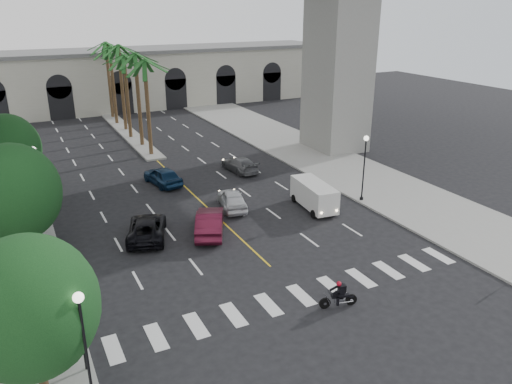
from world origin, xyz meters
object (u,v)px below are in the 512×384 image
at_px(car_b, 210,222).
at_px(car_d, 240,164).
at_px(motorcycle_rider, 340,295).
at_px(pedestrian_b, 15,283).
at_px(car_e, 163,176).
at_px(cargo_van, 314,195).
at_px(lamp_post_right, 364,163).
at_px(lamp_post_left_near, 85,343).
at_px(car_c, 147,228).
at_px(traffic_signal_near, 80,322).
at_px(traffic_signal_far, 67,277).
at_px(car_a, 232,199).
at_px(lamp_post_left_far, 37,176).

bearing_deg(car_b, car_d, -99.51).
distance_m(motorcycle_rider, pedestrian_b, 16.92).
bearing_deg(car_d, car_e, -1.65).
bearing_deg(cargo_van, car_b, -170.80).
relative_size(lamp_post_right, cargo_van, 1.09).
bearing_deg(pedestrian_b, cargo_van, 26.96).
bearing_deg(lamp_post_right, lamp_post_left_near, -150.31).
xyz_separation_m(lamp_post_right, car_c, (-16.91, 1.16, -2.51)).
relative_size(traffic_signal_near, traffic_signal_far, 1.00).
relative_size(lamp_post_left_near, cargo_van, 1.09).
bearing_deg(car_a, lamp_post_right, 174.12).
relative_size(lamp_post_left_far, traffic_signal_far, 1.47).
bearing_deg(car_a, motorcycle_rider, 101.06).
bearing_deg(motorcycle_rider, lamp_post_left_near, -158.60).
bearing_deg(cargo_van, motorcycle_rider, -111.47).
distance_m(lamp_post_right, traffic_signal_far, 23.62).
bearing_deg(traffic_signal_far, pedestrian_b, 125.67).
bearing_deg(car_d, cargo_van, 92.35).
bearing_deg(cargo_van, pedestrian_b, -164.29).
distance_m(motorcycle_rider, car_d, 22.99).
relative_size(lamp_post_left_near, car_a, 1.22).
xyz_separation_m(lamp_post_right, pedestrian_b, (-25.07, -3.20, -2.17)).
bearing_deg(car_c, car_d, -119.59).
xyz_separation_m(car_a, car_e, (-3.17, 7.55, 0.04)).
height_order(lamp_post_left_near, car_e, lamp_post_left_near).
bearing_deg(car_a, car_d, -105.71).
bearing_deg(car_b, car_e, -65.95).
bearing_deg(lamp_post_left_near, lamp_post_right, 29.69).
relative_size(lamp_post_left_near, lamp_post_right, 1.00).
height_order(motorcycle_rider, car_a, car_a).
distance_m(car_e, pedestrian_b, 18.60).
distance_m(traffic_signal_near, pedestrian_b, 7.81).
bearing_deg(traffic_signal_near, car_d, 51.49).
height_order(car_a, car_b, car_b).
relative_size(lamp_post_right, pedestrian_b, 2.95).
xyz_separation_m(lamp_post_left_far, traffic_signal_far, (0.10, -14.50, -0.71)).
distance_m(lamp_post_right, car_c, 17.14).
relative_size(motorcycle_rider, car_b, 0.40).
distance_m(lamp_post_left_near, cargo_van, 23.09).
bearing_deg(car_e, motorcycle_rider, 86.68).
bearing_deg(cargo_van, lamp_post_left_near, -138.40).
distance_m(lamp_post_left_near, motorcycle_rider, 12.97).
bearing_deg(car_e, lamp_post_right, 129.64).
relative_size(lamp_post_right, car_b, 1.07).
height_order(car_b, cargo_van, cargo_van).
bearing_deg(car_b, traffic_signal_far, 57.38).
xyz_separation_m(lamp_post_left_near, car_b, (9.90, 12.94, -2.39)).
bearing_deg(lamp_post_right, car_d, 115.81).
bearing_deg(car_c, car_a, -144.07).
relative_size(car_a, car_d, 0.94).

